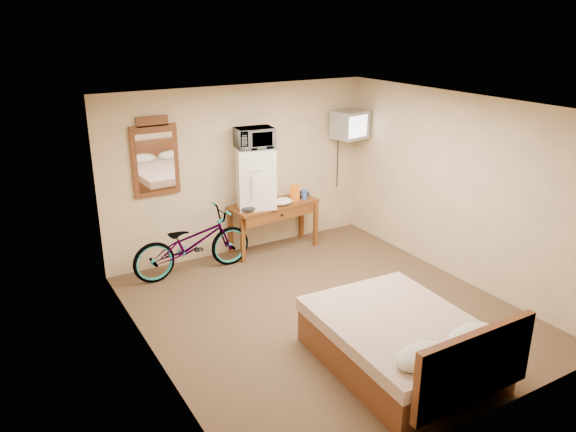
{
  "coord_description": "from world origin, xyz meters",
  "views": [
    {
      "loc": [
        -3.48,
        -5.0,
        3.42
      ],
      "look_at": [
        -0.24,
        0.51,
        1.13
      ],
      "focal_mm": 35.0,
      "sensor_mm": 36.0,
      "label": 1
    }
  ],
  "objects_px": {
    "mini_fridge": "(255,177)",
    "crt_television": "(350,125)",
    "blue_cup": "(304,194)",
    "microwave": "(255,138)",
    "bicycle": "(192,243)",
    "bed": "(405,343)",
    "wall_mirror": "(155,158)",
    "desk": "(275,211)"
  },
  "relations": [
    {
      "from": "blue_cup",
      "to": "microwave",
      "type": "bearing_deg",
      "value": 174.29
    },
    {
      "from": "desk",
      "to": "blue_cup",
      "type": "height_order",
      "value": "blue_cup"
    },
    {
      "from": "wall_mirror",
      "to": "bed",
      "type": "relative_size",
      "value": 0.56
    },
    {
      "from": "blue_cup",
      "to": "desk",
      "type": "bearing_deg",
      "value": 176.14
    },
    {
      "from": "microwave",
      "to": "blue_cup",
      "type": "xyz_separation_m",
      "value": [
        0.8,
        -0.08,
        -0.95
      ]
    },
    {
      "from": "blue_cup",
      "to": "crt_television",
      "type": "relative_size",
      "value": 0.24
    },
    {
      "from": "wall_mirror",
      "to": "bicycle",
      "type": "xyz_separation_m",
      "value": [
        0.3,
        -0.42,
        -1.16
      ]
    },
    {
      "from": "blue_cup",
      "to": "bicycle",
      "type": "xyz_separation_m",
      "value": [
        -1.89,
        -0.11,
        -0.38
      ]
    },
    {
      "from": "microwave",
      "to": "crt_television",
      "type": "bearing_deg",
      "value": 6.3
    },
    {
      "from": "crt_television",
      "to": "bicycle",
      "type": "bearing_deg",
      "value": -176.59
    },
    {
      "from": "desk",
      "to": "microwave",
      "type": "height_order",
      "value": "microwave"
    },
    {
      "from": "desk",
      "to": "wall_mirror",
      "type": "distance_m",
      "value": 1.97
    },
    {
      "from": "blue_cup",
      "to": "bed",
      "type": "distance_m",
      "value": 3.51
    },
    {
      "from": "microwave",
      "to": "wall_mirror",
      "type": "xyz_separation_m",
      "value": [
        -1.39,
        0.23,
        -0.17
      ]
    },
    {
      "from": "bed",
      "to": "mini_fridge",
      "type": "bearing_deg",
      "value": 88.41
    },
    {
      "from": "mini_fridge",
      "to": "microwave",
      "type": "relative_size",
      "value": 1.66
    },
    {
      "from": "crt_television",
      "to": "bicycle",
      "type": "height_order",
      "value": "crt_television"
    },
    {
      "from": "crt_television",
      "to": "blue_cup",
      "type": "bearing_deg",
      "value": -176.34
    },
    {
      "from": "blue_cup",
      "to": "wall_mirror",
      "type": "relative_size",
      "value": 0.14
    },
    {
      "from": "blue_cup",
      "to": "bed",
      "type": "relative_size",
      "value": 0.08
    },
    {
      "from": "wall_mirror",
      "to": "microwave",
      "type": "bearing_deg",
      "value": -9.24
    },
    {
      "from": "mini_fridge",
      "to": "wall_mirror",
      "type": "distance_m",
      "value": 1.47
    },
    {
      "from": "bicycle",
      "to": "bed",
      "type": "xyz_separation_m",
      "value": [
        1.0,
        -3.24,
        -0.15
      ]
    },
    {
      "from": "wall_mirror",
      "to": "bicycle",
      "type": "distance_m",
      "value": 1.27
    },
    {
      "from": "desk",
      "to": "microwave",
      "type": "distance_m",
      "value": 1.18
    },
    {
      "from": "bed",
      "to": "wall_mirror",
      "type": "bearing_deg",
      "value": 109.57
    },
    {
      "from": "microwave",
      "to": "wall_mirror",
      "type": "relative_size",
      "value": 0.48
    },
    {
      "from": "blue_cup",
      "to": "crt_television",
      "type": "xyz_separation_m",
      "value": [
        0.86,
        0.06,
        0.99
      ]
    },
    {
      "from": "mini_fridge",
      "to": "desk",
      "type": "bearing_deg",
      "value": -8.79
    },
    {
      "from": "microwave",
      "to": "bed",
      "type": "bearing_deg",
      "value": -84.43
    },
    {
      "from": "microwave",
      "to": "bicycle",
      "type": "xyz_separation_m",
      "value": [
        -1.09,
        -0.19,
        -1.33
      ]
    },
    {
      "from": "mini_fridge",
      "to": "crt_television",
      "type": "relative_size",
      "value": 1.4
    },
    {
      "from": "mini_fridge",
      "to": "bed",
      "type": "relative_size",
      "value": 0.45
    },
    {
      "from": "desk",
      "to": "bicycle",
      "type": "relative_size",
      "value": 0.82
    },
    {
      "from": "microwave",
      "to": "crt_television",
      "type": "xyz_separation_m",
      "value": [
        1.66,
        -0.02,
        0.04
      ]
    },
    {
      "from": "crt_television",
      "to": "wall_mirror",
      "type": "bearing_deg",
      "value": 175.29
    },
    {
      "from": "crt_television",
      "to": "bed",
      "type": "distance_m",
      "value": 4.12
    },
    {
      "from": "desk",
      "to": "microwave",
      "type": "relative_size",
      "value": 2.65
    },
    {
      "from": "desk",
      "to": "wall_mirror",
      "type": "bearing_deg",
      "value": 170.83
    },
    {
      "from": "mini_fridge",
      "to": "bed",
      "type": "bearing_deg",
      "value": -91.59
    },
    {
      "from": "wall_mirror",
      "to": "bed",
      "type": "distance_m",
      "value": 4.09
    },
    {
      "from": "microwave",
      "to": "crt_television",
      "type": "distance_m",
      "value": 1.66
    }
  ]
}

